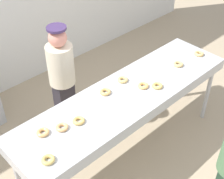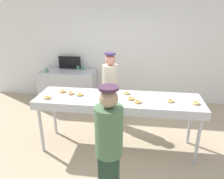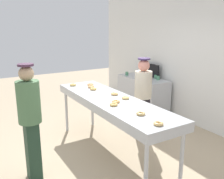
{
  "view_description": "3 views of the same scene",
  "coord_description": "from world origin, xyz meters",
  "px_view_note": "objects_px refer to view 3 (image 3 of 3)",
  "views": [
    {
      "loc": [
        -2.09,
        -1.96,
        3.32
      ],
      "look_at": [
        -0.18,
        0.05,
        1.14
      ],
      "focal_mm": 51.98,
      "sensor_mm": 36.0,
      "label": 1
    },
    {
      "loc": [
        0.34,
        -3.39,
        2.48
      ],
      "look_at": [
        -0.12,
        0.11,
        1.12
      ],
      "focal_mm": 34.16,
      "sensor_mm": 36.0,
      "label": 2
    },
    {
      "loc": [
        3.45,
        -2.07,
        2.21
      ],
      "look_at": [
        -0.07,
        0.05,
        1.15
      ],
      "focal_mm": 40.03,
      "sensor_mm": 36.0,
      "label": 3
    }
  ],
  "objects_px": {
    "glazed_donut_2": "(93,89)",
    "worker_baker": "(143,94)",
    "glazed_donut_1": "(91,87)",
    "glazed_donut_4": "(115,94)",
    "glazed_donut_8": "(116,101)",
    "glazed_donut_0": "(90,85)",
    "glazed_donut_7": "(141,114)",
    "glazed_donut_9": "(126,98)",
    "prep_counter": "(142,94)",
    "fryer_conveyor": "(111,103)",
    "glazed_donut_6": "(73,85)",
    "customer_waiting": "(30,117)",
    "paper_cup_0": "(156,77)",
    "glazed_donut_3": "(158,124)",
    "glazed_donut_5": "(114,105)",
    "menu_display": "(151,70)",
    "paper_cup_2": "(127,74)",
    "paper_cup_1": "(158,78)"
  },
  "relations": [
    {
      "from": "glazed_donut_2",
      "to": "glazed_donut_9",
      "type": "height_order",
      "value": "same"
    },
    {
      "from": "fryer_conveyor",
      "to": "menu_display",
      "type": "distance_m",
      "value": 2.68
    },
    {
      "from": "glazed_donut_7",
      "to": "glazed_donut_9",
      "type": "relative_size",
      "value": 1.0
    },
    {
      "from": "paper_cup_1",
      "to": "glazed_donut_4",
      "type": "bearing_deg",
      "value": -62.1
    },
    {
      "from": "paper_cup_1",
      "to": "fryer_conveyor",
      "type": "bearing_deg",
      "value": -60.34
    },
    {
      "from": "glazed_donut_2",
      "to": "paper_cup_2",
      "type": "height_order",
      "value": "glazed_donut_2"
    },
    {
      "from": "glazed_donut_0",
      "to": "glazed_donut_2",
      "type": "distance_m",
      "value": 0.38
    },
    {
      "from": "paper_cup_2",
      "to": "glazed_donut_1",
      "type": "bearing_deg",
      "value": -54.51
    },
    {
      "from": "paper_cup_0",
      "to": "paper_cup_2",
      "type": "xyz_separation_m",
      "value": [
        -0.73,
        -0.4,
        0.0
      ]
    },
    {
      "from": "glazed_donut_2",
      "to": "glazed_donut_3",
      "type": "height_order",
      "value": "same"
    },
    {
      "from": "paper_cup_0",
      "to": "paper_cup_1",
      "type": "bearing_deg",
      "value": -20.66
    },
    {
      "from": "glazed_donut_1",
      "to": "glazed_donut_4",
      "type": "relative_size",
      "value": 1.0
    },
    {
      "from": "glazed_donut_1",
      "to": "paper_cup_0",
      "type": "distance_m",
      "value": 2.14
    },
    {
      "from": "glazed_donut_1",
      "to": "customer_waiting",
      "type": "height_order",
      "value": "customer_waiting"
    },
    {
      "from": "glazed_donut_1",
      "to": "paper_cup_2",
      "type": "height_order",
      "value": "glazed_donut_1"
    },
    {
      "from": "glazed_donut_7",
      "to": "paper_cup_1",
      "type": "bearing_deg",
      "value": 134.06
    },
    {
      "from": "paper_cup_2",
      "to": "glazed_donut_7",
      "type": "bearing_deg",
      "value": -31.3
    },
    {
      "from": "glazed_donut_9",
      "to": "paper_cup_0",
      "type": "distance_m",
      "value": 2.43
    },
    {
      "from": "glazed_donut_8",
      "to": "glazed_donut_0",
      "type": "bearing_deg",
      "value": 172.25
    },
    {
      "from": "prep_counter",
      "to": "menu_display",
      "type": "distance_m",
      "value": 0.67
    },
    {
      "from": "glazed_donut_3",
      "to": "glazed_donut_8",
      "type": "distance_m",
      "value": 1.06
    },
    {
      "from": "fryer_conveyor",
      "to": "paper_cup_1",
      "type": "distance_m",
      "value": 2.39
    },
    {
      "from": "fryer_conveyor",
      "to": "customer_waiting",
      "type": "distance_m",
      "value": 1.36
    },
    {
      "from": "glazed_donut_6",
      "to": "customer_waiting",
      "type": "relative_size",
      "value": 0.07
    },
    {
      "from": "glazed_donut_0",
      "to": "glazed_donut_1",
      "type": "distance_m",
      "value": 0.19
    },
    {
      "from": "paper_cup_0",
      "to": "paper_cup_2",
      "type": "relative_size",
      "value": 1.0
    },
    {
      "from": "fryer_conveyor",
      "to": "glazed_donut_3",
      "type": "distance_m",
      "value": 1.29
    },
    {
      "from": "glazed_donut_6",
      "to": "glazed_donut_8",
      "type": "relative_size",
      "value": 1.0
    },
    {
      "from": "glazed_donut_4",
      "to": "glazed_donut_0",
      "type": "bearing_deg",
      "value": -177.03
    },
    {
      "from": "glazed_donut_2",
      "to": "customer_waiting",
      "type": "relative_size",
      "value": 0.07
    },
    {
      "from": "glazed_donut_6",
      "to": "menu_display",
      "type": "height_order",
      "value": "menu_display"
    },
    {
      "from": "glazed_donut_8",
      "to": "worker_baker",
      "type": "xyz_separation_m",
      "value": [
        -0.49,
        0.93,
        -0.12
      ]
    },
    {
      "from": "glazed_donut_0",
      "to": "prep_counter",
      "type": "relative_size",
      "value": 0.08
    },
    {
      "from": "glazed_donut_5",
      "to": "glazed_donut_7",
      "type": "bearing_deg",
      "value": 11.38
    },
    {
      "from": "glazed_donut_1",
      "to": "glazed_donut_2",
      "type": "bearing_deg",
      "value": -13.06
    },
    {
      "from": "glazed_donut_2",
      "to": "worker_baker",
      "type": "relative_size",
      "value": 0.08
    },
    {
      "from": "glazed_donut_8",
      "to": "worker_baker",
      "type": "bearing_deg",
      "value": 117.68
    },
    {
      "from": "glazed_donut_0",
      "to": "menu_display",
      "type": "bearing_deg",
      "value": 104.71
    },
    {
      "from": "glazed_donut_0",
      "to": "paper_cup_2",
      "type": "distance_m",
      "value": 1.91
    },
    {
      "from": "glazed_donut_5",
      "to": "glazed_donut_7",
      "type": "relative_size",
      "value": 1.0
    },
    {
      "from": "glazed_donut_4",
      "to": "glazed_donut_6",
      "type": "relative_size",
      "value": 1.0
    },
    {
      "from": "glazed_donut_1",
      "to": "glazed_donut_5",
      "type": "height_order",
      "value": "same"
    },
    {
      "from": "glazed_donut_1",
      "to": "glazed_donut_7",
      "type": "xyz_separation_m",
      "value": [
        1.75,
        -0.11,
        0.0
      ]
    },
    {
      "from": "paper_cup_0",
      "to": "worker_baker",
      "type": "bearing_deg",
      "value": -49.4
    },
    {
      "from": "customer_waiting",
      "to": "glazed_donut_2",
      "type": "bearing_deg",
      "value": 133.02
    },
    {
      "from": "fryer_conveyor",
      "to": "glazed_donut_9",
      "type": "distance_m",
      "value": 0.26
    },
    {
      "from": "glazed_donut_8",
      "to": "worker_baker",
      "type": "relative_size",
      "value": 0.08
    },
    {
      "from": "glazed_donut_8",
      "to": "prep_counter",
      "type": "relative_size",
      "value": 0.08
    },
    {
      "from": "paper_cup_2",
      "to": "prep_counter",
      "type": "bearing_deg",
      "value": 19.19
    },
    {
      "from": "glazed_donut_8",
      "to": "paper_cup_0",
      "type": "xyz_separation_m",
      "value": [
        -1.56,
        2.18,
        -0.1
      ]
    }
  ]
}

